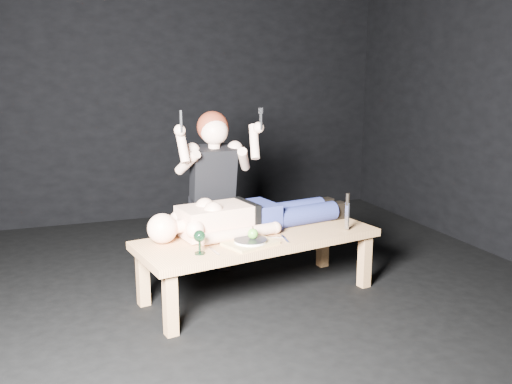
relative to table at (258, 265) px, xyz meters
The scene contains 13 objects.
ground 0.33m from the table, 163.51° to the right, with size 5.00×5.00×0.00m, color black.
back_wall 2.76m from the table, 95.42° to the left, with size 5.00×5.00×0.00m, color black.
table is the anchor object (origin of this frame).
lying_man 0.39m from the table, 82.22° to the left, with size 1.67×0.51×0.26m, color #FBBD9B, non-canonical shape.
kneeling_woman 0.74m from the table, 108.86° to the left, with size 0.71×0.79×1.33m, color black, non-canonical shape.
serving_tray 0.33m from the table, 123.60° to the right, with size 0.33×0.23×0.02m, color tan.
plate 0.34m from the table, 123.60° to the right, with size 0.22×0.22×0.02m, color white.
apple 0.36m from the table, 120.30° to the right, with size 0.07×0.07×0.07m, color #3A9A1A.
goblet 0.63m from the table, 152.24° to the right, with size 0.07×0.07×0.15m, color black, non-canonical shape.
fork_flat 0.51m from the table, 148.81° to the right, with size 0.02×0.18×0.01m, color #B2B2B7.
knife_flat 0.31m from the table, 47.73° to the right, with size 0.02×0.18×0.01m, color #B2B2B7.
spoon_flat 0.25m from the table, 51.20° to the right, with size 0.02×0.18×0.01m, color #B2B2B7.
carving_knife 0.75m from the table, ahead, with size 0.04×0.04×0.27m, color #B2B2B7, non-canonical shape.
Camera 1 is at (-1.01, -3.33, 1.55)m, focal length 37.67 mm.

